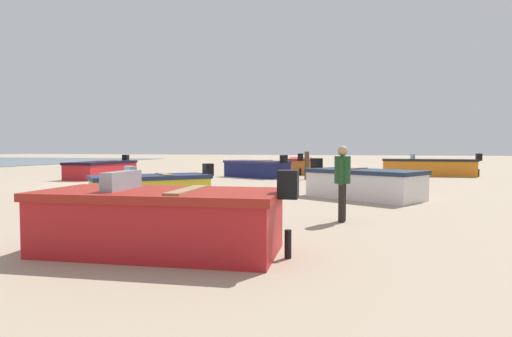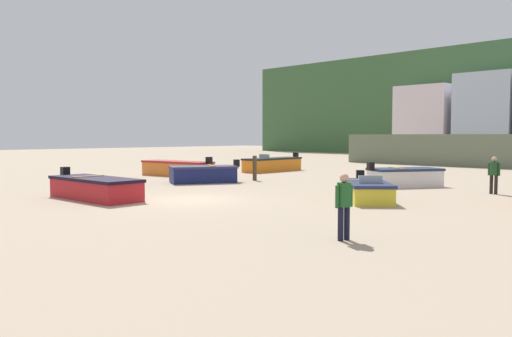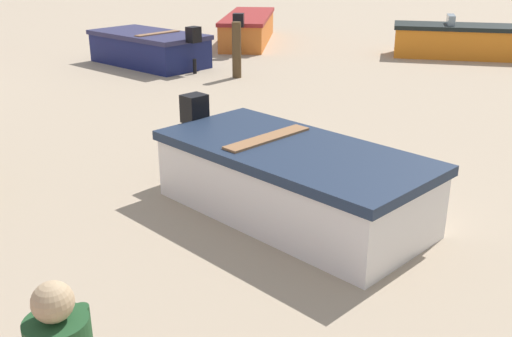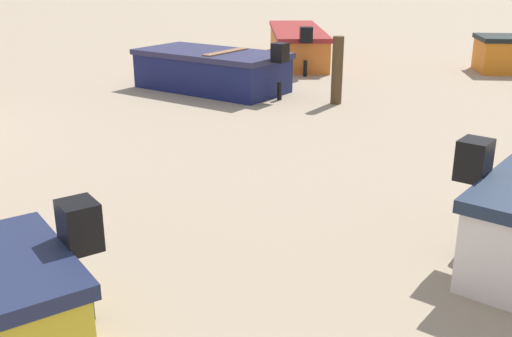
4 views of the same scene
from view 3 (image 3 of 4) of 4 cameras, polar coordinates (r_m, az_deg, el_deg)
name	(u,v)px [view 3 (image 3 of 4)]	position (r m, az deg, el deg)	size (l,w,h in m)	color
boat_navy_0	(149,48)	(17.13, -10.31, 11.41)	(3.14, 3.90, 1.22)	navy
boat_orange_2	(478,41)	(19.11, 20.78, 11.48)	(1.55, 5.23, 1.28)	orange
boat_white_3	(291,180)	(7.31, 3.40, -1.13)	(3.20, 3.84, 1.23)	silver
boat_orange_6	(248,28)	(20.85, -0.75, 13.46)	(5.39, 2.20, 1.26)	orange
mooring_post_near_water	(237,50)	(15.13, -1.89, 11.41)	(0.23, 0.23, 1.40)	#4E3A23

